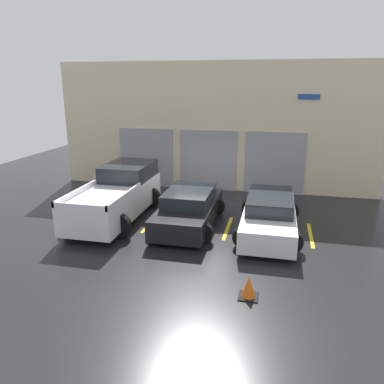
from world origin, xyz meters
TOP-DOWN VIEW (x-y plane):
  - ground_plane at (0.00, 0.00)m, footprint 28.00×28.00m
  - shophouse_building at (-0.01, 3.29)m, footprint 15.07×0.68m
  - pickup_truck at (-2.82, -1.61)m, footprint 2.48×5.18m
  - sedan_white at (2.82, -1.84)m, footprint 2.15×4.74m
  - sedan_side at (0.00, -1.84)m, footprint 2.22×4.34m
  - parking_stripe_far_left at (-4.23, -1.87)m, footprint 0.12×2.20m
  - parking_stripe_left at (-1.41, -1.87)m, footprint 0.12×2.20m
  - parking_stripe_centre at (1.41, -1.87)m, footprint 0.12×2.20m
  - parking_stripe_right at (4.23, -1.87)m, footprint 0.12×2.20m
  - traffic_cone at (2.49, -6.17)m, footprint 0.47×0.47m

SIDE VIEW (x-z plane):
  - ground_plane at x=0.00m, z-range 0.00..0.00m
  - parking_stripe_far_left at x=-4.23m, z-range 0.00..0.01m
  - parking_stripe_left at x=-1.41m, z-range 0.00..0.01m
  - parking_stripe_centre at x=1.41m, z-range 0.00..0.01m
  - parking_stripe_right at x=4.23m, z-range 0.00..0.01m
  - traffic_cone at x=2.49m, z-range -0.02..0.53m
  - sedan_side at x=0.00m, z-range -0.03..1.27m
  - sedan_white at x=2.82m, z-range -0.03..1.27m
  - pickup_truck at x=-2.82m, z-range -0.05..1.80m
  - shophouse_building at x=-0.01m, z-range -0.05..5.86m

